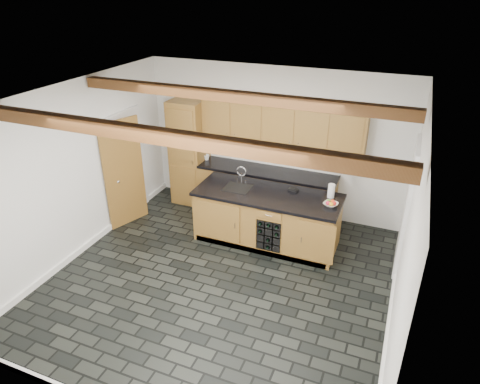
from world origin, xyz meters
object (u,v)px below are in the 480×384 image
Objects in this scene: kitchen_scale at (293,189)px; paper_towel at (331,191)px; fruit_bowl at (331,204)px; island at (267,218)px.

paper_towel is (0.64, 0.00, 0.09)m from kitchen_scale.
paper_towel reaches higher than kitchen_scale.
fruit_bowl reaches higher than kitchen_scale.
paper_towel is at bearing 13.84° from kitchen_scale.
island is 13.46× the size of kitchen_scale.
island is at bearing -128.06° from kitchen_scale.
kitchen_scale is at bearing 156.86° from fruit_bowl.
fruit_bowl reaches higher than island.
kitchen_scale is 0.64m from paper_towel.
paper_towel is (-0.06, 0.30, 0.09)m from fruit_bowl.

